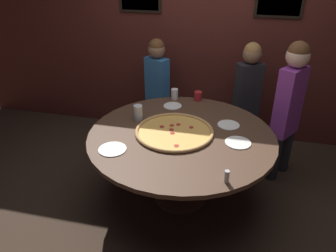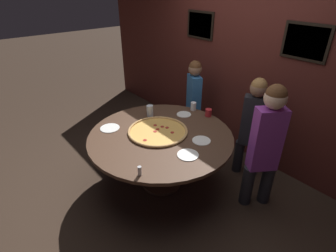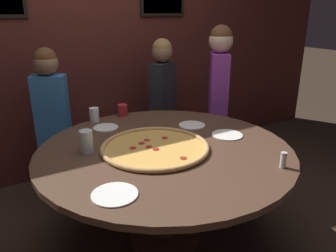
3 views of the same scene
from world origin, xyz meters
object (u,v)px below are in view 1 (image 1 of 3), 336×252
Objects in this scene: drink_cup_far_right at (175,94)px; drink_cup_by_shaker at (198,96)px; white_plate_left_side at (238,143)px; white_plate_beside_cup at (173,106)px; drink_cup_front_edge at (138,112)px; condiment_shaker at (227,176)px; diner_centre_back at (289,105)px; white_plate_right_side at (112,149)px; giant_pizza at (174,131)px; diner_far_right at (157,86)px; dining_table at (181,145)px; diner_side_right at (247,94)px; white_plate_far_back at (228,125)px.

drink_cup_far_right is 0.26m from drink_cup_by_shaker.
white_plate_beside_cup is at bearing 139.63° from white_plate_left_side.
drink_cup_front_edge is 1.23m from condiment_shaker.
diner_centre_back is (1.45, 0.45, 0.03)m from drink_cup_front_edge.
white_plate_left_side is at bearing 18.68° from white_plate_right_side.
white_plate_beside_cup is 1.19m from diner_centre_back.
white_plate_right_side is at bearing -138.29° from giant_pizza.
diner_far_right is (-0.96, 1.67, -0.03)m from condiment_shaker.
drink_cup_far_right reaches higher than white_plate_right_side.
dining_table is 0.53m from white_plate_left_side.
diner_far_right is at bearing 154.06° from drink_cup_by_shaker.
dining_table is 14.75× the size of drink_cup_far_right.
dining_table is at bearing -22.40° from drink_cup_front_edge.
diner_side_right is at bearing 38.51° from drink_cup_front_edge.
white_plate_beside_cup is at bearing 119.19° from condiment_shaker.
white_plate_far_back is 2.17× the size of condiment_shaker.
white_plate_left_side is 0.33m from white_plate_far_back.
white_plate_right_side is (-0.04, -0.59, -0.07)m from drink_cup_front_edge.
white_plate_beside_cup is (-0.24, -0.22, -0.05)m from drink_cup_by_shaker.
diner_far_right is (-1.02, 1.10, 0.01)m from white_plate_left_side.
diner_side_right reaches higher than giant_pizza.
diner_centre_back reaches higher than drink_cup_far_right.
dining_table is 0.78m from condiment_shaker.
giant_pizza reaches higher than white_plate_beside_cup.
white_plate_right_side is 1.13× the size of white_plate_far_back.
white_plate_right_side is 1.79m from diner_side_right.
diner_far_right reaches higher than drink_cup_front_edge.
diner_centre_back reaches higher than white_plate_beside_cup.
drink_cup_front_edge is (-0.41, 0.18, 0.06)m from giant_pizza.
diner_far_right reaches higher than drink_cup_far_right.
diner_far_right reaches higher than white_plate_left_side.
diner_side_right is (0.78, 0.46, 0.03)m from white_plate_beside_cup.
white_plate_beside_cup is at bearing 1.46° from diner_side_right.
drink_cup_far_right is 0.84m from diner_side_right.
drink_cup_by_shaker is at bearing -5.49° from diner_side_right.
diner_side_right is at bearing 17.80° from drink_cup_far_right.
white_plate_beside_cup is at bearing -52.45° from diner_centre_back.
diner_far_right is at bearing -71.64° from diner_centre_back.
drink_cup_far_right is at bearing 96.13° from white_plate_beside_cup.
white_plate_far_back is 0.15× the size of diner_side_right.
white_plate_left_side is 1.16× the size of white_plate_beside_cup.
white_plate_far_back is at bearing -26.04° from white_plate_beside_cup.
diner_far_right is (-0.44, 1.05, 0.00)m from giant_pizza.
white_plate_right_side is 2.45× the size of condiment_shaker.
giant_pizza is 0.54m from white_plate_far_back.
dining_table is at bearing 141.36° from diner_far_right.
diner_centre_back is (0.47, 0.69, 0.10)m from white_plate_left_side.
condiment_shaker is at bearing 56.93° from diner_side_right.
drink_cup_by_shaker is at bearing 119.78° from white_plate_left_side.
diner_side_right is (0.57, 1.03, 0.15)m from dining_table.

